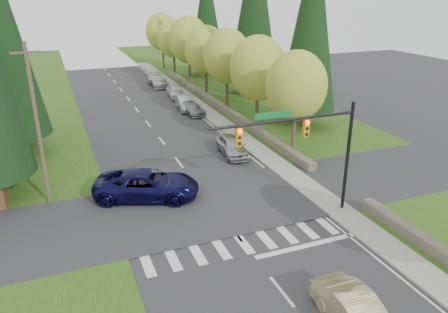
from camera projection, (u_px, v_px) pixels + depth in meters
ground at (272, 279)px, 20.54m from camera, size 120.00×120.00×0.00m
grass_east at (295, 127)px, 42.29m from camera, size 14.00×110.00×0.06m
cross_street at (213, 205)px, 27.45m from camera, size 120.00×8.00×0.10m
sidewalk_east at (229, 128)px, 41.90m from camera, size 1.80×80.00×0.13m
curb_east at (221, 129)px, 41.61m from camera, size 0.20×80.00×0.13m
stone_wall_north at (216, 104)px, 49.30m from camera, size 0.70×40.00×0.70m
traffic_signal at (308, 138)px, 24.10m from camera, size 8.70×0.37×6.80m
utility_pole at (38, 126)px, 25.75m from camera, size 1.60×0.24×10.00m
decid_tree_0 at (296, 86)px, 33.75m from camera, size 4.80×4.80×8.37m
decid_tree_1 at (258, 68)px, 39.76m from camera, size 5.20×5.20×8.80m
decid_tree_2 at (227, 56)px, 45.69m from camera, size 5.00×5.00×8.82m
decid_tree_3 at (206, 50)px, 51.87m from camera, size 5.00×5.00×8.55m
decid_tree_4 at (189, 40)px, 57.81m from camera, size 5.40×5.40×9.18m
decid_tree_5 at (173, 39)px, 63.98m from camera, size 4.80×4.80×8.30m
decid_tree_6 at (162, 32)px, 69.94m from camera, size 5.20×5.20×8.86m
conifer_e_a at (311, 22)px, 39.05m from camera, size 5.44×5.44×17.80m
conifer_e_b at (255, 4)px, 51.12m from camera, size 6.12×6.12×19.80m
conifer_e_c at (207, 11)px, 63.43m from camera, size 5.10×5.10×16.80m
suv_navy at (147, 185)px, 28.01m from camera, size 7.30×5.26×1.84m
parked_car_a at (232, 146)px, 35.23m from camera, size 2.26×4.65×1.53m
parked_car_b at (192, 108)px, 46.51m from camera, size 2.26×4.52×1.26m
parked_car_c at (185, 103)px, 48.07m from camera, size 1.96×4.52×1.45m
parked_car_d at (176, 91)px, 53.29m from camera, size 2.28×4.71×1.55m
parked_car_e at (158, 81)px, 59.17m from camera, size 2.22×5.32×1.53m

